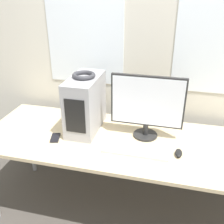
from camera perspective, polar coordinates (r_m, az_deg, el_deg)
wall_back at (r=2.27m, az=8.02°, el=14.07°), size 8.00×0.07×2.70m
desk at (r=2.04m, az=5.11°, el=-7.40°), size 2.42×0.80×0.74m
pc_tower at (r=2.09m, az=-5.84°, el=1.78°), size 0.22×0.45×0.44m
headphones at (r=2.01m, az=-6.15°, el=7.96°), size 0.18×0.18×0.03m
monitor_main at (r=1.96m, az=7.66°, el=1.61°), size 0.55×0.19×0.50m
keyboard at (r=1.90m, az=5.22°, el=-8.20°), size 0.46×0.16×0.02m
mouse at (r=1.91m, az=14.30°, el=-8.65°), size 0.05×0.10×0.04m
cell_phone at (r=2.09m, az=-12.25°, el=-5.50°), size 0.10×0.14×0.01m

